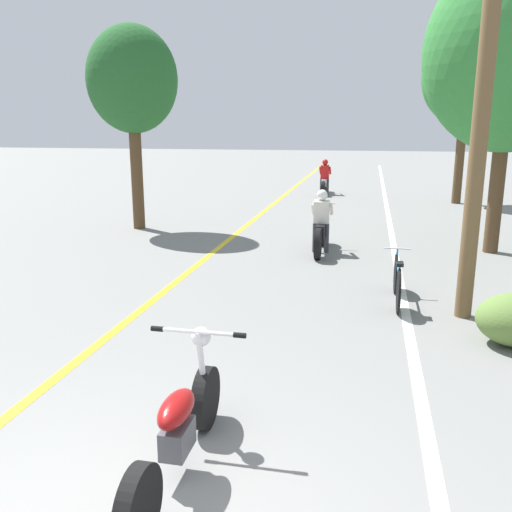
# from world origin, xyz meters

# --- Properties ---
(lane_stripe_center) EXTENTS (0.14, 48.00, 0.01)m
(lane_stripe_center) POSITION_xyz_m (-1.70, 13.06, 0.00)
(lane_stripe_center) COLOR yellow
(lane_stripe_center) RESTS_ON ground
(lane_stripe_edge) EXTENTS (0.14, 48.00, 0.01)m
(lane_stripe_edge) POSITION_xyz_m (2.33, 13.06, 0.00)
(lane_stripe_edge) COLOR white
(lane_stripe_edge) RESTS_ON ground
(utility_pole) EXTENTS (1.10, 0.24, 5.93)m
(utility_pole) POSITION_xyz_m (3.16, 5.58, 3.05)
(utility_pole) COLOR brown
(utility_pole) RESTS_ON ground
(roadside_tree_right_near) EXTENTS (3.57, 3.22, 6.33)m
(roadside_tree_right_near) POSITION_xyz_m (4.44, 10.17, 4.25)
(roadside_tree_right_near) COLOR #513A23
(roadside_tree_right_near) RESTS_ON ground
(roadside_tree_right_far) EXTENTS (3.09, 2.78, 6.30)m
(roadside_tree_right_far) POSITION_xyz_m (4.84, 18.29, 4.49)
(roadside_tree_right_far) COLOR #513A23
(roadside_tree_right_far) RESTS_ON ground
(roadside_tree_left) EXTENTS (2.41, 2.17, 5.36)m
(roadside_tree_left) POSITION_xyz_m (-4.54, 11.27, 3.92)
(roadside_tree_left) COLOR #513A23
(roadside_tree_left) RESTS_ON ground
(motorcycle_foreground) EXTENTS (0.87, 2.14, 1.05)m
(motorcycle_foreground) POSITION_xyz_m (0.27, 1.11, 0.41)
(motorcycle_foreground) COLOR black
(motorcycle_foreground) RESTS_ON ground
(motorcycle_rider_lead) EXTENTS (0.50, 2.09, 1.41)m
(motorcycle_rider_lead) POSITION_xyz_m (0.67, 9.39, 0.54)
(motorcycle_rider_lead) COLOR black
(motorcycle_rider_lead) RESTS_ON ground
(motorcycle_rider_far) EXTENTS (0.50, 2.09, 1.43)m
(motorcycle_rider_far) POSITION_xyz_m (-0.14, 20.04, 0.54)
(motorcycle_rider_far) COLOR black
(motorcycle_rider_far) RESTS_ON ground
(bicycle_parked) EXTENTS (0.44, 1.74, 0.80)m
(bicycle_parked) POSITION_xyz_m (2.20, 6.04, 0.37)
(bicycle_parked) COLOR black
(bicycle_parked) RESTS_ON ground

